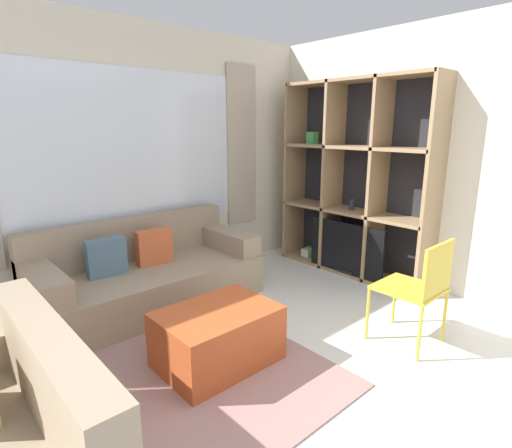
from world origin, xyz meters
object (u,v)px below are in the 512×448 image
Objects in this scene: ottoman at (218,337)px; folding_chair at (420,284)px; shelving_unit at (355,185)px; couch_main at (147,276)px.

folding_chair is (1.32, -0.84, 0.31)m from ottoman.
shelving_unit is 2.54m from ottoman.
shelving_unit is 1.06× the size of couch_main.
couch_main is 2.41× the size of folding_chair.
folding_chair is (-1.03, -1.33, -0.52)m from shelving_unit.
couch_main is 1.27m from ottoman.
shelving_unit is 2.50m from couch_main.
ottoman is at bearing -32.41° from folding_chair.
couch_main is at bearing 161.18° from shelving_unit.
ottoman is (-0.09, -1.26, -0.08)m from couch_main.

